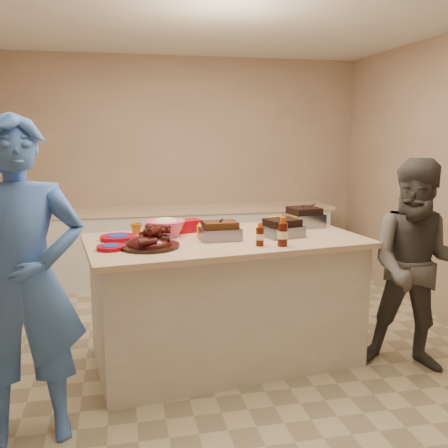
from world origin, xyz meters
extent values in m
cube|color=#47230F|center=(-0.04, -0.07, 0.99)|extent=(0.30, 0.23, 0.09)
cube|color=black|center=(0.46, -0.06, 0.99)|extent=(0.34, 0.30, 0.09)
cube|color=gray|center=(0.79, 0.32, 0.99)|extent=(0.32, 0.32, 0.11)
cylinder|color=silver|center=(0.02, 0.20, 0.99)|extent=(0.42, 0.42, 0.05)
cube|color=orange|center=(0.63, 0.35, 0.99)|extent=(0.33, 0.27, 0.08)
cylinder|color=#3C1006|center=(0.36, -0.38, 0.99)|extent=(0.08, 0.08, 0.21)
cylinder|color=#3C1006|center=(0.20, -0.34, 0.99)|extent=(0.06, 0.06, 0.17)
cylinder|color=yellow|center=(-0.17, 0.08, 0.99)|extent=(0.05, 0.05, 0.12)
imported|color=silver|center=(0.00, 0.17, 0.99)|extent=(0.14, 0.06, 0.14)
cylinder|color=#8D020C|center=(-0.80, 0.08, 0.99)|extent=(0.30, 0.30, 0.03)
cylinder|color=#8D020C|center=(-0.84, -0.24, 0.99)|extent=(0.22, 0.22, 0.03)
imported|color=#AD6713|center=(-0.65, 0.27, 0.99)|extent=(0.11, 0.10, 0.09)
cube|color=#8D020C|center=(-0.23, 0.28, 0.99)|extent=(0.23, 0.20, 0.10)
imported|color=#4170CF|center=(-1.33, -0.80, 0.00)|extent=(0.89, 1.96, 0.46)
imported|color=#524F4A|center=(1.40, -0.48, 0.00)|extent=(1.46, 1.79, 0.61)
camera|label=1|loc=(-0.78, -3.70, 1.79)|focal=40.00mm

